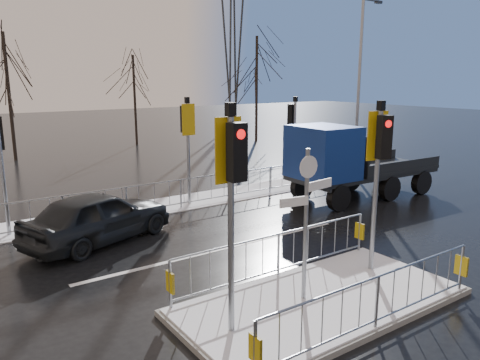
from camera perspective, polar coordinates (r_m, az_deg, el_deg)
ground at (r=10.04m, az=9.81°, el=-14.68°), size 120.00×120.00×0.00m
snow_verge at (r=16.81m, az=-11.16°, el=-3.42°), size 30.00×2.00×0.04m
lane_markings at (r=9.83m, az=11.22°, el=-15.33°), size 8.00×11.38×0.01m
traffic_island at (r=9.87m, az=9.80°, el=-12.66°), size 6.00×3.04×4.15m
far_kerb_fixtures at (r=16.23m, az=-9.64°, el=-0.28°), size 18.00×0.65×3.83m
car_far_lane at (r=13.68m, az=-16.88°, el=-4.27°), size 4.67×3.10×1.48m
flatbed_truck at (r=17.64m, az=12.13°, el=2.29°), size 6.25×2.48×2.86m
tree_far_a at (r=28.62m, az=-26.56°, el=11.73°), size 3.75×3.75×7.08m
tree_far_b at (r=32.72m, az=-12.79°, el=11.51°), size 3.25×3.25×6.14m
tree_far_c at (r=34.06m, az=2.05°, el=13.45°), size 4.00×4.00×7.55m
street_lamp_right at (r=22.49m, az=14.45°, el=11.67°), size 1.25×0.18×8.00m
pylon_wires at (r=43.58m, az=-2.23°, el=21.00°), size 70.00×2.38×19.97m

